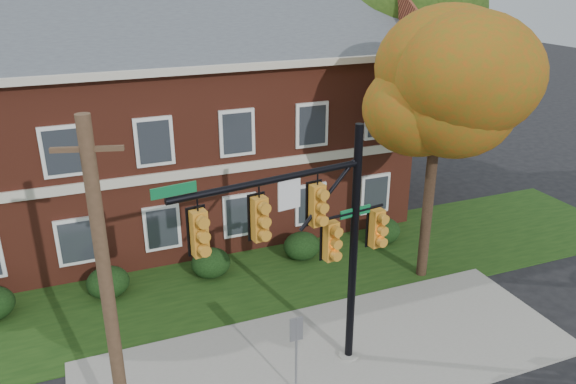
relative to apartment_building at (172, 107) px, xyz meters
name	(u,v)px	position (x,y,z in m)	size (l,w,h in m)	color
ground	(349,381)	(2.00, -11.95, -4.99)	(120.00, 120.00, 0.00)	black
sidewalk	(332,357)	(2.00, -10.95, -4.95)	(14.00, 5.00, 0.08)	gray
grass_strip	(271,274)	(2.00, -5.95, -4.97)	(30.00, 6.00, 0.04)	#193811
apartment_building	(172,107)	(0.00, 0.00, 0.00)	(18.80, 8.80, 9.74)	maroon
hedge_left	(108,282)	(-3.50, -5.25, -4.46)	(1.40, 1.26, 1.05)	black
hedge_center	(211,263)	(0.00, -5.25, -4.46)	(1.40, 1.26, 1.05)	black
hedge_right	(302,246)	(3.50, -5.25, -4.46)	(1.40, 1.26, 1.05)	black
hedge_far_right	(383,231)	(7.00, -5.25, -4.46)	(1.40, 1.26, 1.05)	black
tree_near_right	(448,90)	(7.22, -8.09, 1.68)	(4.50, 4.25, 8.58)	black
tree_right_rear	(406,16)	(11.31, 0.86, 3.13)	(6.30, 5.95, 10.62)	black
traffic_signal	(315,233)	(1.21, -11.30, -0.77)	(6.05, 1.10, 6.80)	gray
utility_pole	(110,312)	(-3.74, -12.65, -0.95)	(1.22, 0.42, 7.96)	#493422
sign_post	(296,343)	(0.50, -11.89, -3.40)	(0.34, 0.06, 2.34)	slate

